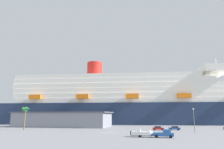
% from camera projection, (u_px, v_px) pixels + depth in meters
% --- Properties ---
extents(ground_plane, '(600.00, 600.00, 0.00)m').
position_uv_depth(ground_plane, '(119.00, 128.00, 105.63)').
color(ground_plane, gray).
extents(cruise_ship, '(220.54, 41.31, 52.37)m').
position_uv_depth(cruise_ship, '(134.00, 104.00, 150.67)').
color(cruise_ship, '#1E2D4C').
rests_on(cruise_ship, ground_plane).
extents(terminal_building, '(51.73, 23.79, 7.81)m').
position_uv_depth(terminal_building, '(63.00, 119.00, 114.01)').
color(terminal_building, gray).
rests_on(terminal_building, ground_plane).
extents(pickup_truck, '(5.82, 2.89, 2.20)m').
position_uv_depth(pickup_truck, '(164.00, 134.00, 57.96)').
color(pickup_truck, '#2659A5').
rests_on(pickup_truck, ground_plane).
extents(small_boat_on_trailer, '(7.50, 2.92, 2.15)m').
position_uv_depth(small_boat_on_trailer, '(144.00, 134.00, 59.50)').
color(small_boat_on_trailer, '#595960').
rests_on(small_boat_on_trailer, ground_plane).
extents(palm_tree, '(3.20, 3.37, 9.44)m').
position_uv_depth(palm_tree, '(25.00, 111.00, 89.71)').
color(palm_tree, brown).
rests_on(palm_tree, ground_plane).
extents(street_lamp, '(0.56, 0.56, 8.48)m').
position_uv_depth(street_lamp, '(194.00, 117.00, 76.30)').
color(street_lamp, slate).
rests_on(street_lamp, ground_plane).
extents(parked_car_blue_suv, '(4.55, 2.13, 1.58)m').
position_uv_depth(parked_car_blue_suv, '(174.00, 128.00, 87.61)').
color(parked_car_blue_suv, '#264C99').
rests_on(parked_car_blue_suv, ground_plane).
extents(parked_car_red_hatchback, '(4.56, 2.11, 1.58)m').
position_uv_depth(parked_car_red_hatchback, '(158.00, 128.00, 87.30)').
color(parked_car_red_hatchback, red).
rests_on(parked_car_red_hatchback, ground_plane).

